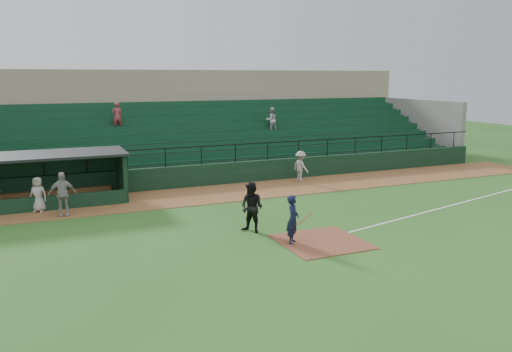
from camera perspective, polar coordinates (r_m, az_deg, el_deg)
name	(u,v)px	position (r m, az deg, el deg)	size (l,w,h in m)	color
ground	(308,235)	(20.07, 5.74, -6.42)	(90.00, 90.00, 0.00)	#29591D
warning_track	(233,192)	(27.08, -2.54, -1.77)	(40.00, 4.00, 0.03)	brown
home_plate_dirt	(321,242)	(19.24, 7.21, -7.18)	(3.00, 3.00, 0.03)	brown
foul_line	(446,207)	(25.67, 20.20, -3.18)	(18.00, 0.09, 0.01)	white
stadium_structure	(187,132)	(34.65, -7.61, 4.77)	(38.00, 13.08, 6.40)	black
dugout	(27,176)	(26.64, -23.82, -0.02)	(8.90, 3.20, 2.42)	black
batter_at_plate	(293,219)	(18.75, 4.07, -4.79)	(1.16, 0.78, 1.79)	black
umpire	(252,208)	(20.01, -0.46, -3.49)	(0.96, 0.74, 1.97)	black
runner	(301,166)	(29.63, 4.94, 1.06)	(1.14, 0.65, 1.76)	gray
dugout_player_a	(62,194)	(23.74, -20.53, -1.86)	(1.13, 0.47, 1.93)	#9B9691
dugout_player_b	(38,194)	(24.94, -22.83, -1.87)	(0.76, 0.50, 1.56)	#ABA5A0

